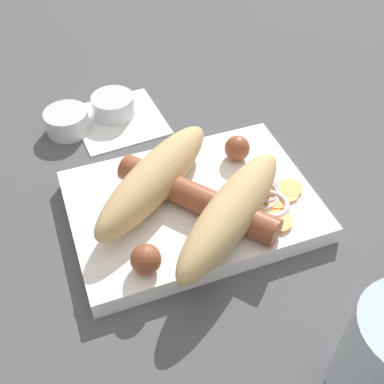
% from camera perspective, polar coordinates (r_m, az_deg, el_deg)
% --- Properties ---
extents(ground_plane, '(3.00, 3.00, 0.00)m').
position_cam_1_polar(ground_plane, '(0.50, 0.00, -2.42)').
color(ground_plane, '#4C4C51').
extents(food_tray, '(0.24, 0.17, 0.02)m').
position_cam_1_polar(food_tray, '(0.49, 0.00, -1.63)').
color(food_tray, white).
rests_on(food_tray, ground_plane).
extents(bread_roll, '(0.22, 0.21, 0.05)m').
position_cam_1_polar(bread_roll, '(0.45, -0.08, -0.36)').
color(bread_roll, tan).
rests_on(bread_roll, food_tray).
extents(sausage, '(0.16, 0.15, 0.03)m').
position_cam_1_polar(sausage, '(0.46, 0.53, -0.69)').
color(sausage, brown).
rests_on(sausage, food_tray).
extents(pickled_veggies, '(0.07, 0.08, 0.01)m').
position_cam_1_polar(pickled_veggies, '(0.48, 9.24, -0.87)').
color(pickled_veggies, orange).
rests_on(pickled_veggies, food_tray).
extents(napkin, '(0.11, 0.11, 0.00)m').
position_cam_1_polar(napkin, '(0.61, -8.60, 8.48)').
color(napkin, white).
rests_on(napkin, ground_plane).
extents(condiment_cup_near, '(0.05, 0.05, 0.03)m').
position_cam_1_polar(condiment_cup_near, '(0.62, -9.30, 9.91)').
color(condiment_cup_near, silver).
rests_on(condiment_cup_near, ground_plane).
extents(condiment_cup_far, '(0.05, 0.05, 0.03)m').
position_cam_1_polar(condiment_cup_far, '(0.60, -14.55, 7.98)').
color(condiment_cup_far, silver).
rests_on(condiment_cup_far, ground_plane).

